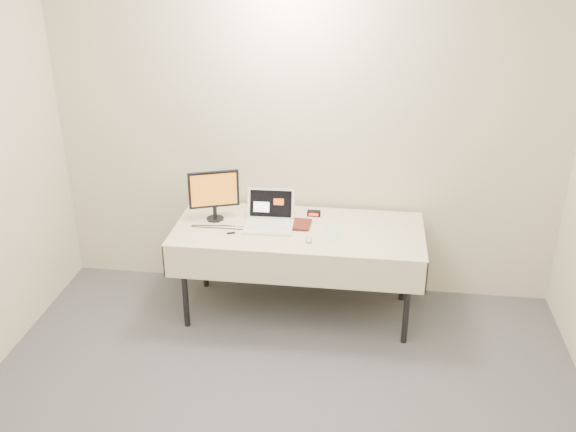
# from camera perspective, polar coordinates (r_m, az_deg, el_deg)

# --- Properties ---
(back_wall) EXTENTS (4.00, 0.10, 2.70)m
(back_wall) POSITION_cam_1_polar(r_m,az_deg,el_deg) (4.98, 1.60, 7.53)
(back_wall) COLOR beige
(back_wall) RESTS_ON ground
(table) EXTENTS (1.86, 0.81, 0.74)m
(table) POSITION_cam_1_polar(r_m,az_deg,el_deg) (4.81, 0.94, -1.76)
(table) COLOR black
(table) RESTS_ON ground
(laptop) EXTENTS (0.37, 0.35, 0.24)m
(laptop) POSITION_cam_1_polar(r_m,az_deg,el_deg) (4.82, -1.66, -0.13)
(laptop) COLOR white
(laptop) RESTS_ON table
(monitor) EXTENTS (0.37, 0.17, 0.39)m
(monitor) POSITION_cam_1_polar(r_m,az_deg,el_deg) (4.87, -6.61, 2.16)
(monitor) COLOR black
(monitor) RESTS_ON table
(book) EXTENTS (0.15, 0.03, 0.20)m
(book) POSITION_cam_1_polar(r_m,az_deg,el_deg) (4.80, 0.30, 0.25)
(book) COLOR maroon
(book) RESTS_ON table
(alarm_clock) EXTENTS (0.10, 0.05, 0.04)m
(alarm_clock) POSITION_cam_1_polar(r_m,az_deg,el_deg) (4.98, 2.31, 0.24)
(alarm_clock) COLOR black
(alarm_clock) RESTS_ON table
(clicker) EXTENTS (0.06, 0.11, 0.02)m
(clicker) POSITION_cam_1_polar(r_m,az_deg,el_deg) (4.60, 1.83, -2.09)
(clicker) COLOR #B8B8BB
(clicker) RESTS_ON table
(paper_form) EXTENTS (0.14, 0.25, 0.00)m
(paper_form) POSITION_cam_1_polar(r_m,az_deg,el_deg) (4.72, 3.99, -1.54)
(paper_form) COLOR #AAD5AC
(paper_form) RESTS_ON table
(usb_dongle) EXTENTS (0.06, 0.04, 0.01)m
(usb_dongle) POSITION_cam_1_polar(r_m,az_deg,el_deg) (4.72, -5.09, -1.52)
(usb_dongle) COLOR black
(usb_dongle) RESTS_ON table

